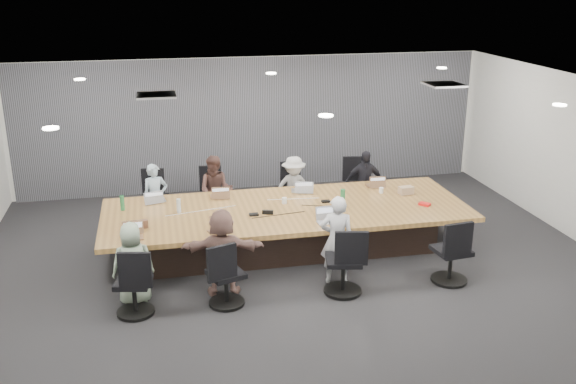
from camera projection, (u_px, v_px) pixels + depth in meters
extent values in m
cube|color=#262628|center=(293.00, 261.00, 10.38)|extent=(10.00, 8.00, 0.00)
cube|color=white|center=(294.00, 89.00, 9.48)|extent=(10.00, 8.00, 0.00)
cube|color=silver|center=(252.00, 123.00, 13.63)|extent=(10.00, 0.00, 2.80)
cube|color=silver|center=(383.00, 300.00, 6.23)|extent=(10.00, 0.00, 2.80)
cube|color=slate|center=(253.00, 124.00, 13.56)|extent=(9.80, 0.04, 2.80)
cube|color=black|center=(287.00, 231.00, 10.74)|extent=(4.80, 1.40, 0.66)
cube|color=#A2743B|center=(287.00, 210.00, 10.62)|extent=(6.00, 2.20, 0.08)
imported|color=#99B1C2|center=(156.00, 198.00, 11.48)|extent=(0.50, 0.37, 1.23)
cube|color=#B2B2B7|center=(156.00, 200.00, 10.92)|extent=(0.35, 0.27, 0.02)
imported|color=#4A312C|center=(216.00, 191.00, 11.68)|extent=(0.74, 0.64, 1.32)
cube|color=#8C6647|center=(219.00, 196.00, 11.14)|extent=(0.33, 0.24, 0.02)
imported|color=#A3A3A3|center=(294.00, 188.00, 11.98)|extent=(0.79, 0.46, 1.22)
cube|color=#B2B2B7|center=(301.00, 190.00, 11.43)|extent=(0.36, 0.28, 0.02)
imported|color=black|center=(364.00, 183.00, 12.25)|extent=(0.77, 0.40, 1.25)
cube|color=#8C6647|center=(374.00, 185.00, 11.70)|extent=(0.31, 0.22, 0.02)
imported|color=gray|center=(133.00, 263.00, 8.91)|extent=(0.62, 0.43, 1.19)
cube|color=#8C6647|center=(133.00, 238.00, 9.37)|extent=(0.32, 0.23, 0.02)
imported|color=#805C54|center=(222.00, 252.00, 9.14)|extent=(1.24, 0.56, 1.29)
cube|color=#8C6647|center=(218.00, 231.00, 9.62)|extent=(0.33, 0.26, 0.02)
imported|color=#BBBCC1|center=(337.00, 240.00, 9.47)|extent=(0.57, 0.45, 1.37)
cube|color=#B2B2B7|center=(327.00, 222.00, 9.96)|extent=(0.31, 0.22, 0.02)
cylinder|color=#297841|center=(122.00, 203.00, 10.46)|extent=(0.09, 0.09, 0.25)
cylinder|color=#297841|center=(343.00, 197.00, 10.69)|extent=(0.09, 0.09, 0.28)
cylinder|color=silver|center=(179.00, 206.00, 10.37)|extent=(0.08, 0.08, 0.23)
cylinder|color=white|center=(284.00, 201.00, 10.79)|extent=(0.11, 0.11, 0.10)
cylinder|color=white|center=(381.00, 190.00, 11.32)|extent=(0.09, 0.09, 0.10)
cylinder|color=brown|center=(145.00, 224.00, 9.77)|extent=(0.11, 0.11, 0.12)
cube|color=black|center=(254.00, 214.00, 10.27)|extent=(0.15, 0.10, 0.03)
cube|color=black|center=(326.00, 201.00, 10.87)|extent=(0.15, 0.10, 0.03)
cube|color=black|center=(268.00, 212.00, 10.32)|extent=(0.18, 0.10, 0.07)
cube|color=tan|center=(406.00, 190.00, 11.26)|extent=(0.27, 0.18, 0.13)
cube|color=red|center=(425.00, 204.00, 10.72)|extent=(0.21, 0.21, 0.04)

